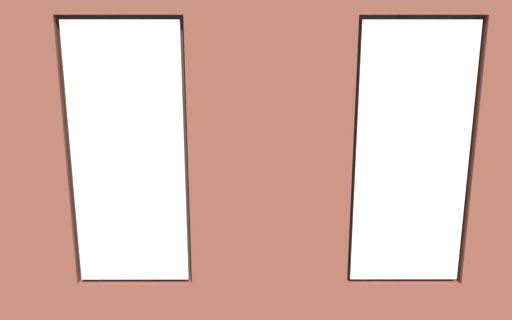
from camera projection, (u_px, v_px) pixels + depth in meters
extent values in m
cube|color=brown|center=(263.00, 233.00, 6.72)|extent=(6.59, 6.16, 0.10)
cube|color=brown|center=(270.00, 167.00, 3.73)|extent=(1.20, 0.16, 3.10)
cube|color=brown|center=(399.00, 315.00, 4.02)|extent=(0.89, 0.16, 0.63)
cube|color=white|center=(412.00, 157.00, 3.67)|extent=(0.83, 0.03, 1.95)
cube|color=#38281E|center=(409.00, 155.00, 3.73)|extent=(0.89, 0.04, 2.01)
cube|color=brown|center=(139.00, 316.00, 4.01)|extent=(0.89, 0.16, 0.63)
cube|color=white|center=(128.00, 157.00, 3.67)|extent=(0.83, 0.03, 1.95)
cube|color=#38281E|center=(130.00, 155.00, 3.73)|extent=(0.89, 0.04, 2.01)
cube|color=#A87547|center=(269.00, 277.00, 4.05)|extent=(3.18, 0.24, 0.06)
cube|color=black|center=(270.00, 111.00, 3.72)|extent=(0.48, 0.03, 0.60)
cube|color=teal|center=(270.00, 111.00, 3.74)|extent=(0.42, 0.01, 0.54)
cube|color=white|center=(26.00, 118.00, 6.16)|extent=(0.10, 5.16, 3.10)
cube|color=black|center=(275.00, 286.00, 4.72)|extent=(1.85, 0.85, 0.42)
cube|color=black|center=(277.00, 262.00, 4.31)|extent=(1.85, 0.24, 0.38)
cube|color=black|center=(363.00, 256.00, 4.65)|extent=(0.22, 0.85, 0.24)
cube|color=black|center=(189.00, 256.00, 4.65)|extent=(0.22, 0.85, 0.24)
cube|color=black|center=(313.00, 258.00, 4.70)|extent=(0.65, 0.65, 0.12)
cube|color=black|center=(238.00, 258.00, 4.70)|extent=(0.65, 0.65, 0.12)
cube|color=black|center=(430.00, 214.00, 6.69)|extent=(0.96, 1.98, 0.42)
cube|color=black|center=(456.00, 185.00, 6.62)|extent=(0.36, 1.95, 0.38)
cube|color=black|center=(409.00, 175.00, 7.46)|extent=(0.86, 0.27, 0.24)
cube|color=black|center=(462.00, 214.00, 5.79)|extent=(0.86, 0.27, 0.24)
cube|color=black|center=(418.00, 187.00, 6.99)|extent=(0.69, 0.73, 0.12)
cube|color=black|center=(441.00, 204.00, 6.26)|extent=(0.69, 0.73, 0.12)
cube|color=olive|center=(238.00, 205.00, 6.53)|extent=(1.20, 0.84, 0.04)
cube|color=olive|center=(278.00, 211.00, 6.93)|extent=(0.07, 0.07, 0.36)
cube|color=olive|center=(200.00, 211.00, 6.93)|extent=(0.07, 0.07, 0.36)
cube|color=olive|center=(281.00, 229.00, 6.23)|extent=(0.07, 0.07, 0.36)
cube|color=olive|center=(194.00, 230.00, 6.23)|extent=(0.07, 0.07, 0.36)
cylinder|color=#B23D38|center=(245.00, 203.00, 6.39)|extent=(0.08, 0.08, 0.10)
cylinder|color=#B7333D|center=(264.00, 196.00, 6.66)|extent=(0.08, 0.08, 0.10)
cylinder|color=brown|center=(238.00, 201.00, 6.52)|extent=(0.11, 0.11, 0.08)
sphere|color=#286B2D|center=(238.00, 193.00, 6.49)|extent=(0.13, 0.13, 0.13)
cube|color=#59595B|center=(210.00, 206.00, 6.40)|extent=(0.18, 0.09, 0.02)
cube|color=black|center=(74.00, 202.00, 6.98)|extent=(1.26, 0.42, 0.56)
cube|color=black|center=(72.00, 181.00, 6.90)|extent=(0.49, 0.20, 0.05)
cube|color=black|center=(72.00, 177.00, 6.89)|extent=(0.06, 0.04, 0.06)
cube|color=black|center=(70.00, 153.00, 6.81)|extent=(1.11, 0.04, 0.64)
cube|color=black|center=(70.00, 152.00, 6.83)|extent=(1.06, 0.01, 0.59)
cylinder|color=#47423D|center=(401.00, 175.00, 8.70)|extent=(0.33, 0.33, 0.40)
cylinder|color=brown|center=(403.00, 148.00, 8.59)|extent=(0.06, 0.06, 0.58)
cone|color=#3D8E42|center=(393.00, 121.00, 8.46)|extent=(0.53, 0.21, 0.49)
cone|color=#3D8E42|center=(401.00, 123.00, 8.31)|extent=(0.44, 0.52, 0.48)
cone|color=#3D8E42|center=(410.00, 121.00, 8.30)|extent=(0.23, 0.51, 0.52)
cone|color=#3D8E42|center=(415.00, 120.00, 8.38)|extent=(0.49, 0.39, 0.53)
cone|color=#3D8E42|center=(414.00, 121.00, 8.57)|extent=(0.56, 0.39, 0.47)
cone|color=#3D8E42|center=(406.00, 120.00, 8.67)|extent=(0.36, 0.56, 0.47)
cone|color=#3D8E42|center=(398.00, 118.00, 8.62)|extent=(0.37, 0.50, 0.53)
cylinder|color=#9E5638|center=(59.00, 298.00, 4.58)|extent=(0.28, 0.28, 0.35)
cylinder|color=brown|center=(57.00, 276.00, 4.53)|extent=(0.04, 0.04, 0.09)
ellipsoid|color=#337F38|center=(55.00, 251.00, 4.47)|extent=(0.58, 0.58, 0.39)
cylinder|color=beige|center=(89.00, 237.00, 5.95)|extent=(0.35, 0.35, 0.38)
cylinder|color=brown|center=(87.00, 210.00, 5.87)|extent=(0.06, 0.06, 0.32)
cone|color=#337F38|center=(66.00, 175.00, 5.77)|extent=(0.52, 0.13, 0.60)
cone|color=#337F38|center=(63.00, 182.00, 5.62)|extent=(0.51, 0.46, 0.54)
cone|color=#337F38|center=(84.00, 181.00, 5.57)|extent=(0.27, 0.54, 0.58)
cone|color=#337F38|center=(96.00, 175.00, 5.69)|extent=(0.47, 0.31, 0.63)
cone|color=#337F38|center=(108.00, 177.00, 5.88)|extent=(0.60, 0.33, 0.51)
cone|color=#337F38|center=(90.00, 170.00, 5.94)|extent=(0.16, 0.47, 0.63)
cone|color=#337F38|center=(76.00, 171.00, 5.88)|extent=(0.42, 0.39, 0.63)
cylinder|color=gray|center=(126.00, 178.00, 8.65)|extent=(0.30, 0.30, 0.32)
cylinder|color=brown|center=(125.00, 153.00, 8.54)|extent=(0.05, 0.05, 0.57)
cone|color=#3D8E42|center=(113.00, 124.00, 8.44)|extent=(0.50, 0.21, 0.55)
cone|color=#3D8E42|center=(121.00, 129.00, 8.21)|extent=(0.20, 0.57, 0.47)
cone|color=#3D8E42|center=(135.00, 125.00, 8.43)|extent=(0.51, 0.17, 0.53)
cone|color=#3D8E42|center=(127.00, 123.00, 8.61)|extent=(0.24, 0.52, 0.54)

